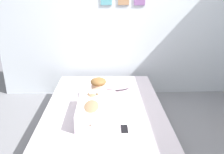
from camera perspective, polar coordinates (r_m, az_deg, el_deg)
name	(u,v)px	position (r m, az deg, el deg)	size (l,w,h in m)	color
ground_plane	(130,146)	(2.79, 4.41, -16.60)	(11.99, 11.99, 0.00)	gray
back_wall	(123,20)	(3.76, 2.63, 14.06)	(3.99, 0.12, 2.50)	silver
bed	(105,119)	(2.91, -1.84, -10.33)	(1.43, 2.05, 0.38)	#726051
pillow	(114,84)	(3.27, 0.54, -1.83)	(0.52, 0.32, 0.11)	silver
person_lying	(98,103)	(2.65, -3.61, -6.40)	(0.43, 0.92, 0.27)	silver
dog	(92,111)	(2.49, -5.04, -8.42)	(0.26, 0.57, 0.21)	#9E7A56
coffee_cup	(114,86)	(3.27, 0.61, -2.20)	(0.12, 0.09, 0.07)	#D84C47
cell_phone	(124,129)	(2.38, 3.10, -12.71)	(0.07, 0.14, 0.01)	black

